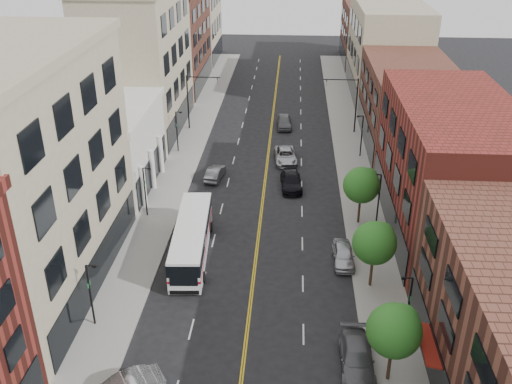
% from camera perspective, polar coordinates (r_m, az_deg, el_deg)
% --- Properties ---
extents(sidewalk_left, '(4.00, 110.00, 0.15)m').
position_cam_1_polar(sidewalk_left, '(65.68, -7.73, 2.31)').
color(sidewalk_left, gray).
rests_on(sidewalk_left, ground).
extents(sidewalk_right, '(4.00, 110.00, 0.15)m').
position_cam_1_polar(sidewalk_right, '(64.85, 9.88, 1.81)').
color(sidewalk_right, gray).
rests_on(sidewalk_right, ground).
extents(bldg_l_tanoffice, '(10.00, 22.00, 18.00)m').
position_cam_1_polar(bldg_l_tanoffice, '(45.27, -22.43, 1.09)').
color(bldg_l_tanoffice, gray).
rests_on(bldg_l_tanoffice, ground).
extents(bldg_l_white, '(10.00, 14.00, 8.00)m').
position_cam_1_polar(bldg_l_white, '(62.39, -14.98, 4.18)').
color(bldg_l_white, silver).
rests_on(bldg_l_white, ground).
extents(bldg_l_far_a, '(10.00, 20.00, 18.00)m').
position_cam_1_polar(bldg_l_far_a, '(76.33, -11.59, 12.63)').
color(bldg_l_far_a, gray).
rests_on(bldg_l_far_a, ground).
extents(bldg_l_far_b, '(10.00, 20.00, 15.00)m').
position_cam_1_polar(bldg_l_far_b, '(95.61, -8.48, 14.79)').
color(bldg_l_far_b, brown).
rests_on(bldg_l_far_b, ground).
extents(bldg_l_far_c, '(10.00, 16.00, 20.00)m').
position_cam_1_polar(bldg_l_far_c, '(112.54, -6.68, 18.00)').
color(bldg_l_far_c, gray).
rests_on(bldg_l_far_c, ground).
extents(bldg_r_mid, '(10.00, 22.00, 12.00)m').
position_cam_1_polar(bldg_r_mid, '(53.90, 18.83, 2.28)').
color(bldg_r_mid, maroon).
rests_on(bldg_r_mid, ground).
extents(bldg_r_far_a, '(10.00, 20.00, 10.00)m').
position_cam_1_polar(bldg_r_far_a, '(73.37, 14.99, 8.43)').
color(bldg_r_far_a, brown).
rests_on(bldg_r_far_a, ground).
extents(bldg_r_far_b, '(10.00, 22.00, 14.00)m').
position_cam_1_polar(bldg_r_far_b, '(92.81, 12.92, 13.73)').
color(bldg_r_far_b, gray).
rests_on(bldg_r_far_b, ground).
extents(bldg_r_far_c, '(10.00, 18.00, 11.00)m').
position_cam_1_polar(bldg_r_far_c, '(112.49, 11.42, 15.33)').
color(bldg_r_far_c, brown).
rests_on(bldg_r_far_c, ground).
extents(tree_r_1, '(3.40, 3.40, 5.59)m').
position_cam_1_polar(tree_r_1, '(36.53, 13.78, -13.15)').
color(tree_r_1, black).
rests_on(tree_r_1, sidewalk_right).
extents(tree_r_2, '(3.40, 3.40, 5.59)m').
position_cam_1_polar(tree_r_2, '(44.55, 11.87, -4.88)').
color(tree_r_2, black).
rests_on(tree_r_2, sidewalk_right).
extents(tree_r_3, '(3.40, 3.40, 5.59)m').
position_cam_1_polar(tree_r_3, '(53.25, 10.60, 0.79)').
color(tree_r_3, black).
rests_on(tree_r_3, sidewalk_right).
extents(lamp_l_1, '(0.81, 0.55, 5.05)m').
position_cam_1_polar(lamp_l_1, '(41.99, -16.22, -9.54)').
color(lamp_l_1, black).
rests_on(lamp_l_1, sidewalk_left).
extents(lamp_l_2, '(0.81, 0.55, 5.05)m').
position_cam_1_polar(lamp_l_2, '(55.01, -11.01, 0.29)').
color(lamp_l_2, black).
rests_on(lamp_l_2, sidewalk_left).
extents(lamp_l_3, '(0.81, 0.55, 5.05)m').
position_cam_1_polar(lamp_l_3, '(69.28, -7.89, 6.23)').
color(lamp_l_3, black).
rests_on(lamp_l_3, sidewalk_left).
extents(lamp_r_1, '(0.81, 0.55, 5.05)m').
position_cam_1_polar(lamp_r_1, '(40.55, 14.97, -10.82)').
color(lamp_r_1, black).
rests_on(lamp_r_1, sidewalk_right).
extents(lamp_r_2, '(0.81, 0.55, 5.05)m').
position_cam_1_polar(lamp_r_2, '(53.91, 12.15, -0.40)').
color(lamp_r_2, black).
rests_on(lamp_r_2, sidewalk_right).
extents(lamp_r_3, '(0.81, 0.55, 5.05)m').
position_cam_1_polar(lamp_r_3, '(68.42, 10.50, 5.76)').
color(lamp_r_3, black).
rests_on(lamp_r_3, sidewalk_right).
extents(signal_mast_left, '(4.49, 0.18, 7.20)m').
position_cam_1_polar(signal_mast_left, '(76.05, -6.31, 9.55)').
color(signal_mast_left, black).
rests_on(signal_mast_left, sidewalk_left).
extents(signal_mast_right, '(4.49, 0.18, 7.20)m').
position_cam_1_polar(signal_mast_right, '(75.31, 9.48, 9.17)').
color(signal_mast_right, black).
rests_on(signal_mast_right, sidewalk_right).
extents(city_bus, '(3.43, 12.01, 3.05)m').
position_cam_1_polar(city_bus, '(48.93, -6.47, -4.54)').
color(city_bus, white).
rests_on(city_bus, ground).
extents(car_parked_mid, '(2.19, 5.37, 1.56)m').
position_cam_1_polar(car_parked_mid, '(39.14, 10.03, -16.02)').
color(car_parked_mid, '#55545A').
rests_on(car_parked_mid, ground).
extents(car_parked_far, '(1.85, 4.40, 1.49)m').
position_cam_1_polar(car_parked_far, '(48.78, 8.73, -6.24)').
color(car_parked_far, '#B1B3B9').
rests_on(car_parked_far, ground).
extents(car_lane_behind, '(2.05, 4.43, 1.41)m').
position_cam_1_polar(car_lane_behind, '(62.75, -4.10, 1.91)').
color(car_lane_behind, '#414246').
rests_on(car_lane_behind, ground).
extents(car_lane_a, '(2.60, 5.48, 1.54)m').
position_cam_1_polar(car_lane_a, '(60.73, 3.53, 1.11)').
color(car_lane_a, black).
rests_on(car_lane_a, ground).
extents(car_lane_b, '(3.04, 5.61, 1.49)m').
position_cam_1_polar(car_lane_b, '(66.94, 2.96, 3.65)').
color(car_lane_b, '#ABAEB3').
rests_on(car_lane_b, ground).
extents(car_lane_c, '(2.19, 4.88, 1.63)m').
position_cam_1_polar(car_lane_c, '(77.53, 2.83, 7.03)').
color(car_lane_c, '#55555A').
rests_on(car_lane_c, ground).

